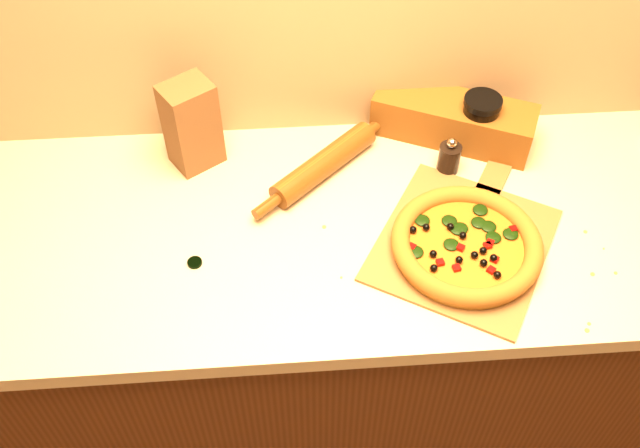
{
  "coord_description": "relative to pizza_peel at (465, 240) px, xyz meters",
  "views": [
    {
      "loc": [
        -0.16,
        0.4,
        2.09
      ],
      "look_at": [
        -0.09,
        1.38,
        0.96
      ],
      "focal_mm": 40.0,
      "sensor_mm": 36.0,
      "label": 1
    }
  ],
  "objects": [
    {
      "name": "cabinet",
      "position": [
        -0.22,
        0.07,
        -0.47
      ],
      "size": [
        2.8,
        0.65,
        0.86
      ],
      "primitive_type": "cube",
      "color": "#45230E",
      "rests_on": "ground"
    },
    {
      "name": "countertop",
      "position": [
        -0.22,
        0.07,
        -0.02
      ],
      "size": [
        2.84,
        0.68,
        0.04
      ],
      "primitive_type": "cube",
      "color": "#BEB494",
      "rests_on": "cabinet"
    },
    {
      "name": "pizza_peel",
      "position": [
        0.0,
        0.0,
        0.0
      ],
      "size": [
        0.48,
        0.54,
        0.01
      ],
      "rotation": [
        0.0,
        0.0,
        -0.53
      ],
      "color": "brown",
      "rests_on": "countertop"
    },
    {
      "name": "pizza",
      "position": [
        -0.01,
        -0.03,
        0.02
      ],
      "size": [
        0.32,
        0.32,
        0.05
      ],
      "color": "gold",
      "rests_on": "pizza_peel"
    },
    {
      "name": "bottle_cap",
      "position": [
        -0.58,
        -0.02,
        -0.0
      ],
      "size": [
        0.04,
        0.04,
        0.01
      ],
      "primitive_type": "cylinder",
      "rotation": [
        0.0,
        0.0,
        0.42
      ],
      "color": "black",
      "rests_on": "countertop"
    },
    {
      "name": "pepper_grinder",
      "position": [
        0.0,
        0.22,
        0.04
      ],
      "size": [
        0.05,
        0.05,
        0.1
      ],
      "color": "black",
      "rests_on": "countertop"
    },
    {
      "name": "rolling_pin",
      "position": [
        -0.29,
        0.23,
        0.03
      ],
      "size": [
        0.34,
        0.31,
        0.06
      ],
      "rotation": [
        0.0,
        0.0,
        0.74
      ],
      "color": "#5A2D0F",
      "rests_on": "countertop"
    },
    {
      "name": "bread_bag",
      "position": [
        0.03,
        0.33,
        0.05
      ],
      "size": [
        0.4,
        0.27,
        0.11
      ],
      "primitive_type": "cube",
      "rotation": [
        0.0,
        0.0,
        -0.42
      ],
      "color": "brown",
      "rests_on": "countertop"
    },
    {
      "name": "paper_bag",
      "position": [
        -0.59,
        0.29,
        0.11
      ],
      "size": [
        0.14,
        0.13,
        0.22
      ],
      "primitive_type": "cube",
      "rotation": [
        0.0,
        0.0,
        0.58
      ],
      "color": "brown",
      "rests_on": "countertop"
    },
    {
      "name": "dark_jar",
      "position": [
        0.08,
        0.3,
        0.07
      ],
      "size": [
        0.09,
        0.09,
        0.14
      ],
      "color": "black",
      "rests_on": "countertop"
    }
  ]
}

